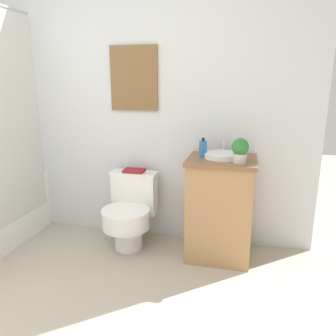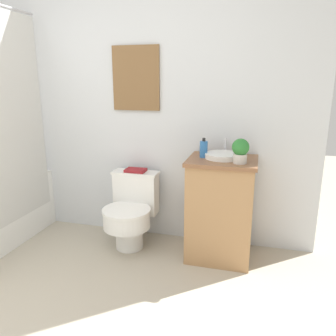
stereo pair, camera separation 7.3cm
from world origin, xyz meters
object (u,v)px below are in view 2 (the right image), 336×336
toilet (131,211)px  sink (223,156)px  potted_plant (240,150)px  book_on_tank (136,170)px  soap_bottle (204,149)px

toilet → sink: size_ratio=2.01×
toilet → potted_plant: size_ratio=3.50×
toilet → book_on_tank: bearing=90.0°
toilet → book_on_tank: (-0.00, 0.14, 0.33)m
toilet → potted_plant: (0.90, -0.09, 0.61)m
potted_plant → book_on_tank: size_ratio=1.03×
soap_bottle → potted_plant: size_ratio=0.84×
sink → potted_plant: potted_plant is taller
toilet → sink: sink is taller
sink → book_on_tank: (-0.77, 0.10, -0.20)m
toilet → sink: 0.93m
book_on_tank → soap_bottle: bearing=-9.7°
sink → potted_plant: bearing=-44.3°
potted_plant → book_on_tank: (-0.90, 0.23, -0.27)m
sink → potted_plant: (0.14, -0.13, 0.08)m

